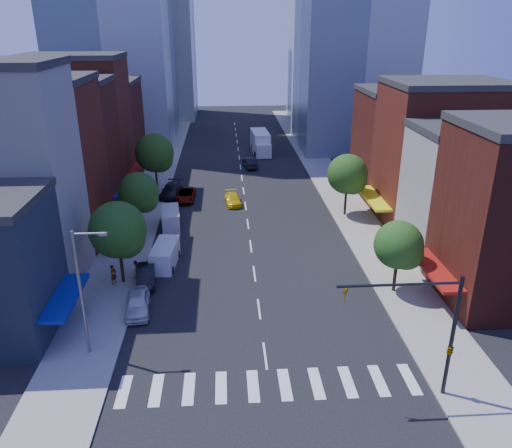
{
  "coord_description": "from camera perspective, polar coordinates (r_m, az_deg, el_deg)",
  "views": [
    {
      "loc": [
        -2.43,
        -28.04,
        21.11
      ],
      "look_at": [
        0.12,
        11.64,
        5.0
      ],
      "focal_mm": 35.0,
      "sensor_mm": 36.0,
      "label": 1
    }
  ],
  "objects": [
    {
      "name": "bldg_left_3",
      "position": [
        61.51,
        -21.36,
        7.77
      ],
      "size": [
        12.0,
        8.0,
        15.0
      ],
      "primitive_type": "cube",
      "color": "#491812",
      "rests_on": "ground"
    },
    {
      "name": "bldg_left_5",
      "position": [
        78.67,
        -17.56,
        10.35
      ],
      "size": [
        12.0,
        10.0,
        13.0
      ],
      "primitive_type": "cube",
      "color": "#491812",
      "rests_on": "ground"
    },
    {
      "name": "tree_right_near",
      "position": [
        42.17,
        16.19,
        -2.54
      ],
      "size": [
        4.0,
        4.0,
        6.2
      ],
      "color": "black",
      "rests_on": "sidewalk_right"
    },
    {
      "name": "cargo_van_far",
      "position": [
        55.91,
        -9.72,
        0.63
      ],
      "size": [
        2.38,
        4.87,
        2.0
      ],
      "rotation": [
        0.0,
        0.0,
        0.11
      ],
      "color": "silver",
      "rests_on": "ground"
    },
    {
      "name": "sidewalk_left",
      "position": [
        71.93,
        -11.6,
        4.59
      ],
      "size": [
        5.0,
        120.0,
        0.15
      ],
      "primitive_type": "cube",
      "color": "gray",
      "rests_on": "ground"
    },
    {
      "name": "streetlight",
      "position": [
        34.38,
        -19.19,
        -6.71
      ],
      "size": [
        2.25,
        0.25,
        9.0
      ],
      "color": "slate",
      "rests_on": "sidewalk_left"
    },
    {
      "name": "cargo_van_near",
      "position": [
        47.08,
        -10.38,
        -3.57
      ],
      "size": [
        2.41,
        5.07,
        2.09
      ],
      "rotation": [
        0.0,
        0.0,
        -0.09
      ],
      "color": "silver",
      "rests_on": "ground"
    },
    {
      "name": "bldg_left_2",
      "position": [
        53.6,
        -23.96,
        5.99
      ],
      "size": [
        12.0,
        9.0,
        16.0
      ],
      "primitive_type": "cube",
      "color": "maroon",
      "rests_on": "ground"
    },
    {
      "name": "ground",
      "position": [
        35.18,
        1.05,
        -14.82
      ],
      "size": [
        220.0,
        220.0,
        0.0
      ],
      "primitive_type": "plane",
      "color": "black",
      "rests_on": "ground"
    },
    {
      "name": "parked_car_third",
      "position": [
        64.1,
        -8.04,
        3.25
      ],
      "size": [
        2.42,
        4.95,
        1.35
      ],
      "primitive_type": "imported",
      "rotation": [
        0.0,
        0.0,
        -0.04
      ],
      "color": "#999999",
      "rests_on": "ground"
    },
    {
      "name": "tree_left_far",
      "position": [
        66.51,
        -11.38,
        7.79
      ],
      "size": [
        5.0,
        5.0,
        7.75
      ],
      "color": "black",
      "rests_on": "sidewalk_left"
    },
    {
      "name": "pedestrian_near",
      "position": [
        44.72,
        -15.98,
        -5.57
      ],
      "size": [
        0.66,
        0.76,
        1.74
      ],
      "primitive_type": "imported",
      "rotation": [
        0.0,
        0.0,
        1.1
      ],
      "color": "#999999",
      "rests_on": "sidewalk_left"
    },
    {
      "name": "bldg_right_2",
      "position": [
        58.67,
        20.14,
        7.3
      ],
      "size": [
        12.0,
        10.0,
        15.0
      ],
      "primitive_type": "cube",
      "color": "maroon",
      "rests_on": "ground"
    },
    {
      "name": "tree_right_far",
      "position": [
        58.09,
        10.55,
        5.44
      ],
      "size": [
        4.6,
        4.6,
        7.2
      ],
      "color": "black",
      "rests_on": "sidewalk_right"
    },
    {
      "name": "sidewalk_right",
      "position": [
        72.77,
        8.35,
        5.02
      ],
      "size": [
        5.0,
        120.0,
        0.15
      ],
      "primitive_type": "cube",
      "color": "gray",
      "rests_on": "ground"
    },
    {
      "name": "traffic_signal",
      "position": [
        31.54,
        20.57,
        -12.07
      ],
      "size": [
        7.24,
        2.24,
        8.0
      ],
      "color": "black",
      "rests_on": "sidewalk_right"
    },
    {
      "name": "box_truck",
      "position": [
        87.41,
        0.53,
        9.23
      ],
      "size": [
        3.18,
        9.11,
        3.61
      ],
      "rotation": [
        0.0,
        0.0,
        0.06
      ],
      "color": "silver",
      "rests_on": "ground"
    },
    {
      "name": "bldg_right_3",
      "position": [
        67.91,
        16.8,
        8.7
      ],
      "size": [
        12.0,
        10.0,
        13.0
      ],
      "primitive_type": "cube",
      "color": "#491812",
      "rests_on": "ground"
    },
    {
      "name": "traffic_car_far",
      "position": [
        91.69,
        0.11,
        9.19
      ],
      "size": [
        1.7,
        4.08,
        1.38
      ],
      "primitive_type": "imported",
      "rotation": [
        0.0,
        0.0,
        3.16
      ],
      "color": "#999999",
      "rests_on": "ground"
    },
    {
      "name": "tree_left_near",
      "position": [
        43.15,
        -15.32,
        -0.89
      ],
      "size": [
        4.8,
        4.8,
        7.3
      ],
      "color": "black",
      "rests_on": "sidewalk_left"
    },
    {
      "name": "bldg_left_4",
      "position": [
        69.28,
        -19.49,
        10.33
      ],
      "size": [
        12.0,
        9.0,
        17.0
      ],
      "primitive_type": "cube",
      "color": "maroon",
      "rests_on": "ground"
    },
    {
      "name": "taxi",
      "position": [
        62.3,
        -2.68,
        2.86
      ],
      "size": [
        2.21,
        4.62,
        1.3
      ],
      "primitive_type": "imported",
      "rotation": [
        0.0,
        0.0,
        0.09
      ],
      "color": "#E1BB0B",
      "rests_on": "ground"
    },
    {
      "name": "tree_left_mid",
      "position": [
        53.39,
        -13.13,
        3.37
      ],
      "size": [
        4.2,
        4.2,
        6.65
      ],
      "color": "black",
      "rests_on": "sidewalk_left"
    },
    {
      "name": "bldg_right_1",
      "position": [
        51.28,
        23.74,
        3.01
      ],
      "size": [
        12.0,
        8.0,
        12.0
      ],
      "primitive_type": "cube",
      "color": "silver",
      "rests_on": "ground"
    },
    {
      "name": "parked_car_second",
      "position": [
        44.55,
        -12.45,
        -5.76
      ],
      "size": [
        2.01,
        4.51,
        1.44
      ],
      "primitive_type": "imported",
      "rotation": [
        0.0,
        0.0,
        0.11
      ],
      "color": "black",
      "rests_on": "ground"
    },
    {
      "name": "parked_car_front",
      "position": [
        40.47,
        -13.38,
        -8.78
      ],
      "size": [
        2.31,
        4.73,
        1.56
      ],
      "primitive_type": "imported",
      "rotation": [
        0.0,
        0.0,
        0.11
      ],
      "color": "silver",
      "rests_on": "ground"
    },
    {
      "name": "crosswalk",
      "position": [
        32.84,
        1.5,
        -17.95
      ],
      "size": [
        19.0,
        3.0,
        0.01
      ],
      "primitive_type": "cube",
      "color": "silver",
      "rests_on": "ground"
    },
    {
      "name": "pedestrian_far",
      "position": [
        45.31,
        -13.59,
        -5.04
      ],
      "size": [
        0.89,
        0.97,
        1.6
      ],
      "primitive_type": "imported",
      "rotation": [
        0.0,
        0.0,
        -2.04
      ],
      "color": "#999999",
      "rests_on": "sidewalk_left"
    },
    {
      "name": "traffic_car_oncoming",
      "position": [
        78.42,
        -0.69,
        7.05
      ],
      "size": [
        2.34,
        5.07,
        1.61
      ],
      "primitive_type": "imported",
      "rotation": [
        0.0,
        0.0,
        3.28
      ],
      "color": "black",
      "rests_on": "ground"
    },
    {
      "name": "parked_car_rear",
      "position": [
        65.91,
        -9.68,
        3.8
      ],
      "size": [
        2.99,
        5.86,
        1.63
      ],
      "primitive_type": "imported",
      "rotation": [
        0.0,
        0.0,
        -0.13
      ],
      "color": "black",
      "rests_on": "ground"
    }
  ]
}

